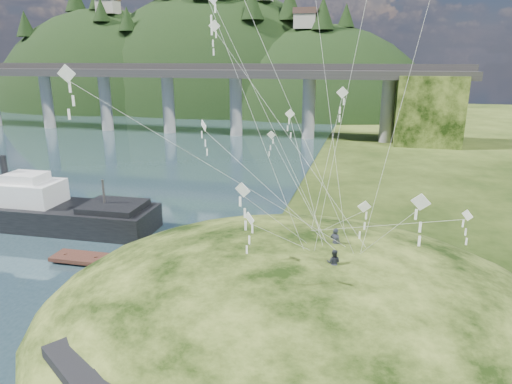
# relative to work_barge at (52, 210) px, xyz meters

# --- Properties ---
(ground) EXTENTS (320.00, 320.00, 0.00)m
(ground) POSITION_rel_work_barge_xyz_m (18.23, -12.24, -1.76)
(ground) COLOR black
(ground) RESTS_ON ground
(grass_hill) EXTENTS (36.00, 32.00, 13.00)m
(grass_hill) POSITION_rel_work_barge_xyz_m (26.23, -10.24, -3.26)
(grass_hill) COLOR black
(grass_hill) RESTS_ON ground
(bridge) EXTENTS (160.00, 11.00, 15.00)m
(bridge) POSITION_rel_work_barge_xyz_m (-8.23, 57.83, 7.95)
(bridge) COLOR #2D2B2B
(bridge) RESTS_ON ground
(far_ridge) EXTENTS (153.00, 70.00, 94.50)m
(far_ridge) POSITION_rel_work_barge_xyz_m (-25.35, 109.93, -9.20)
(far_ridge) COLOR black
(far_ridge) RESTS_ON ground
(work_barge) EXTENTS (20.23, 6.14, 7.02)m
(work_barge) POSITION_rel_work_barge_xyz_m (0.00, 0.00, 0.00)
(work_barge) COLOR black
(work_barge) RESTS_ON ground
(wooden_dock) EXTENTS (12.94, 2.33, 0.92)m
(wooden_dock) POSITION_rel_work_barge_xyz_m (11.60, -6.33, -1.35)
(wooden_dock) COLOR #391D17
(wooden_dock) RESTS_ON ground
(kite_flyers) EXTENTS (0.98, 3.61, 1.96)m
(kite_flyers) POSITION_rel_work_barge_xyz_m (28.18, -10.83, 4.05)
(kite_flyers) COLOR #242831
(kite_flyers) RESTS_ON ground
(kite_swarm) EXTENTS (18.86, 18.18, 21.66)m
(kite_swarm) POSITION_rel_work_barge_xyz_m (24.42, -10.86, 14.26)
(kite_swarm) COLOR white
(kite_swarm) RESTS_ON ground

